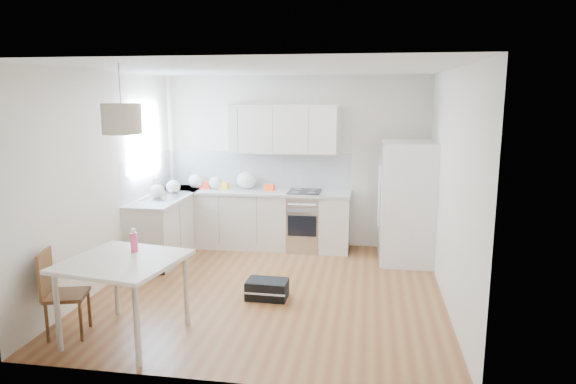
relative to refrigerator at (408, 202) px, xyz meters
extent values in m
plane|color=brown|center=(-1.74, -1.46, -0.88)|extent=(4.20, 4.20, 0.00)
plane|color=white|center=(-1.74, -1.46, 1.82)|extent=(4.20, 4.20, 0.00)
plane|color=silver|center=(-1.74, 0.64, 0.47)|extent=(4.20, 0.00, 4.20)
plane|color=silver|center=(-3.84, -1.46, 0.47)|extent=(0.00, 4.20, 4.20)
plane|color=silver|center=(0.36, -1.46, 0.47)|extent=(0.00, 4.20, 4.20)
cube|color=#BFE0F9|center=(-3.83, -0.31, 0.87)|extent=(0.02, 1.00, 1.00)
cube|color=beige|center=(-2.34, 0.34, -0.44)|extent=(3.00, 0.60, 0.88)
cube|color=beige|center=(-3.54, -0.26, -0.44)|extent=(0.60, 1.80, 0.88)
cube|color=silver|center=(-2.34, 0.34, 0.02)|extent=(3.02, 0.64, 0.04)
cube|color=silver|center=(-3.54, -0.26, 0.02)|extent=(0.64, 1.82, 0.04)
cube|color=white|center=(-2.34, 0.64, 0.33)|extent=(3.00, 0.01, 0.58)
cube|color=white|center=(-3.83, -0.26, 0.33)|extent=(0.01, 1.80, 0.58)
cube|color=beige|center=(-1.89, 0.48, 1.00)|extent=(1.70, 0.32, 0.75)
cube|color=beige|center=(-2.92, -2.92, -0.07)|extent=(1.20, 1.20, 0.04)
cylinder|color=beige|center=(-3.42, -3.28, -0.49)|extent=(0.05, 0.05, 0.78)
cylinder|color=beige|center=(-2.56, -3.42, -0.49)|extent=(0.05, 0.05, 0.78)
cylinder|color=beige|center=(-3.28, -2.42, -0.49)|extent=(0.05, 0.05, 0.78)
cylinder|color=beige|center=(-2.42, -2.56, -0.49)|extent=(0.05, 0.05, 0.78)
cylinder|color=#DB3C64|center=(-2.91, -2.68, 0.07)|extent=(0.08, 0.08, 0.25)
cube|color=black|center=(-1.73, -1.71, -0.76)|extent=(0.49, 0.33, 0.22)
cylinder|color=#BFB393|center=(-2.91, -2.79, 1.30)|extent=(0.43, 0.43, 0.29)
ellipsoid|color=white|center=(-3.29, 0.36, 0.16)|extent=(0.25, 0.21, 0.23)
ellipsoid|color=white|center=(-2.97, 0.36, 0.14)|extent=(0.22, 0.18, 0.20)
ellipsoid|color=white|center=(-2.49, 0.45, 0.18)|extent=(0.31, 0.26, 0.28)
ellipsoid|color=white|center=(-3.52, -0.06, 0.14)|extent=(0.22, 0.18, 0.19)
ellipsoid|color=white|center=(-3.59, -0.50, 0.15)|extent=(0.22, 0.19, 0.20)
cube|color=#FF3F16|center=(-2.09, 0.35, 0.09)|extent=(0.16, 0.11, 0.10)
cube|color=gold|center=(-2.84, 0.36, 0.10)|extent=(0.19, 0.14, 0.11)
cube|color=red|center=(-3.15, 0.37, 0.10)|extent=(0.16, 0.10, 0.11)
camera|label=1|loc=(-0.56, -7.41, 1.54)|focal=32.00mm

